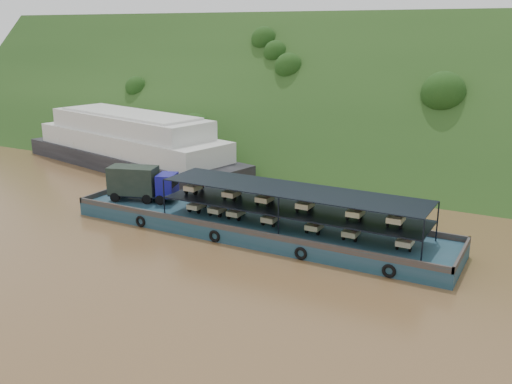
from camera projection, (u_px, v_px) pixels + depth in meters
The scene contains 4 objects.
ground at pixel (260, 239), 49.08m from camera, with size 160.00×160.00×0.00m, color brown.
hillside at pixel (382, 159), 79.44m from camera, with size 140.00×28.00×28.00m, color #1C3914.
cargo_barge at pixel (245, 220), 50.59m from camera, with size 35.00×7.18×4.57m.
passenger_ferry at pixel (131, 143), 73.89m from camera, with size 36.44×16.27×7.16m.
Camera 1 is at (21.80, -40.55, 17.50)m, focal length 40.00 mm.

